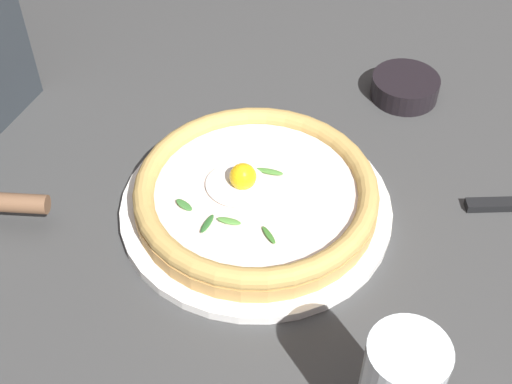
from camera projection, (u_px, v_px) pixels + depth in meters
The scene contains 4 objects.
ground_plane at pixel (291, 227), 0.82m from camera, with size 2.40×2.40×0.03m, color #3A3B3B.
pizza_plate at pixel (256, 208), 0.81m from camera, with size 0.32×0.32×0.01m, color white.
pizza at pixel (256, 193), 0.80m from camera, with size 0.28×0.28×0.05m.
side_bowl at pixel (405, 87), 0.96m from camera, with size 0.09×0.09×0.03m, color black.
Camera 1 is at (0.32, -0.44, 0.60)m, focal length 48.95 mm.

